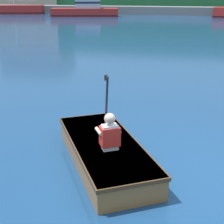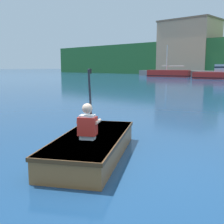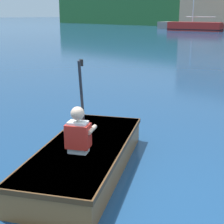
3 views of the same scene
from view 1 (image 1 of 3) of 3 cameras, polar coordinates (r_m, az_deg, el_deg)
ground_plane at (r=5.46m, az=11.80°, el=-10.71°), size 300.00×300.00×0.00m
marina_dock at (r=41.87m, az=13.86°, el=15.99°), size 55.83×2.40×0.90m
moored_boat_dock_center_near at (r=38.61m, az=-4.40°, el=16.51°), size 7.48×3.91×1.82m
moored_boat_dock_center_far at (r=43.92m, az=-15.55°, el=16.05°), size 6.54×3.34×4.71m
rowboat_foreground at (r=5.71m, az=-1.29°, el=-6.36°), size 2.27×2.83×0.38m
person_paddler at (r=5.28m, az=-0.41°, el=-3.51°), size 0.44×0.45×1.14m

